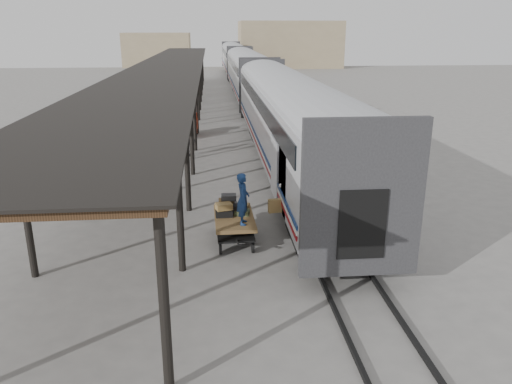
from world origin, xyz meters
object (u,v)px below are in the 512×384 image
object	(u,v)px
luggage_tug	(189,126)
pedestrian	(187,141)
porter	(243,199)
baggage_cart	(234,222)

from	to	relation	value
luggage_tug	pedestrian	size ratio (longest dim) A/B	1.01
porter	pedestrian	world-z (taller)	porter
baggage_cart	luggage_tug	distance (m)	17.35
baggage_cart	porter	bearing A→B (deg)	-70.12
baggage_cart	luggage_tug	world-z (taller)	luggage_tug
luggage_tug	baggage_cart	bearing A→B (deg)	-74.82
porter	pedestrian	xyz separation A→B (m)	(-2.26, 12.36, -0.83)
baggage_cart	porter	xyz separation A→B (m)	(0.25, -0.65, 1.02)
baggage_cart	pedestrian	bearing A→B (deg)	98.56
luggage_tug	pedestrian	distance (m)	5.51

